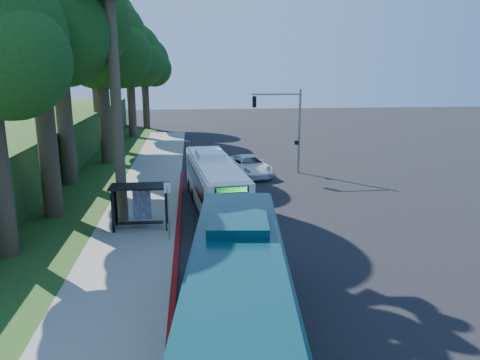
{
  "coord_description": "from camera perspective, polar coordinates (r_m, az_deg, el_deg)",
  "views": [
    {
      "loc": [
        -4.11,
        -27.96,
        8.9
      ],
      "look_at": [
        -1.1,
        1.0,
        1.72
      ],
      "focal_mm": 35.0,
      "sensor_mm": 36.0,
      "label": 1
    }
  ],
  "objects": [
    {
      "name": "tree_4",
      "position": [
        60.39,
        -13.28,
        14.28
      ],
      "size": [
        8.4,
        8.0,
        14.14
      ],
      "color": "#382B1E",
      "rests_on": "ground"
    },
    {
      "name": "white_bus",
      "position": [
        29.29,
        -3.11,
        -0.46
      ],
      "size": [
        3.59,
        11.7,
        3.43
      ],
      "rotation": [
        0.0,
        0.0,
        0.1
      ],
      "color": "white",
      "rests_on": "ground"
    },
    {
      "name": "traffic_signal_pole",
      "position": [
        39.03,
        5.82,
        7.19
      ],
      "size": [
        4.1,
        0.3,
        7.0
      ],
      "color": "gray",
      "rests_on": "ground"
    },
    {
      "name": "pickup",
      "position": [
        38.7,
        1.15,
        1.77
      ],
      "size": [
        3.75,
        6.23,
        1.62
      ],
      "primitive_type": "imported",
      "rotation": [
        0.0,
        0.0,
        0.19
      ],
      "color": "white",
      "rests_on": "ground"
    },
    {
      "name": "tree_0",
      "position": [
        29.24,
        -23.5,
        17.27
      ],
      "size": [
        8.4,
        8.0,
        15.7
      ],
      "color": "#382B1E",
      "rests_on": "ground"
    },
    {
      "name": "red_curb",
      "position": [
        25.56,
        -7.61,
        -6.51
      ],
      "size": [
        0.25,
        30.0,
        0.13
      ],
      "primitive_type": "cube",
      "color": "maroon",
      "rests_on": "ground"
    },
    {
      "name": "bus_shelter",
      "position": [
        26.28,
        -12.59,
        -2.16
      ],
      "size": [
        3.2,
        1.51,
        2.55
      ],
      "color": "black",
      "rests_on": "ground"
    },
    {
      "name": "teal_bus",
      "position": [
        14.61,
        -0.26,
        -14.62
      ],
      "size": [
        4.15,
        13.53,
        3.97
      ],
      "rotation": [
        0.0,
        0.0,
        -0.1
      ],
      "color": "#0A3239",
      "rests_on": "ground"
    },
    {
      "name": "ground",
      "position": [
        29.63,
        2.32,
        -3.65
      ],
      "size": [
        140.0,
        140.0,
        0.0
      ],
      "primitive_type": "plane",
      "color": "black",
      "rests_on": "ground"
    },
    {
      "name": "tree_2",
      "position": [
        44.66,
        -16.57,
        15.32
      ],
      "size": [
        8.82,
        8.4,
        15.12
      ],
      "color": "#382B1E",
      "rests_on": "ground"
    },
    {
      "name": "sidewalk",
      "position": [
        29.5,
        -11.89,
        -3.9
      ],
      "size": [
        4.5,
        70.0,
        0.12
      ],
      "primitive_type": "cube",
      "color": "gray",
      "rests_on": "ground"
    },
    {
      "name": "tree_5",
      "position": [
        68.24,
        -11.56,
        13.63
      ],
      "size": [
        7.35,
        7.0,
        12.86
      ],
      "color": "#382B1E",
      "rests_on": "ground"
    },
    {
      "name": "tree_1",
      "position": [
        37.31,
        -21.47,
        18.83
      ],
      "size": [
        10.5,
        10.0,
        18.26
      ],
      "color": "#382B1E",
      "rests_on": "ground"
    },
    {
      "name": "grass_verge",
      "position": [
        35.28,
        -20.33,
        -1.6
      ],
      "size": [
        8.0,
        70.0,
        0.06
      ],
      "primitive_type": "cube",
      "color": "#234719",
      "rests_on": "ground"
    },
    {
      "name": "tree_3",
      "position": [
        52.94,
        -17.29,
        16.59
      ],
      "size": [
        10.08,
        9.6,
        17.28
      ],
      "color": "#382B1E",
      "rests_on": "ground"
    },
    {
      "name": "stop_sign_pole",
      "position": [
        23.99,
        -8.78,
        -2.83
      ],
      "size": [
        0.35,
        0.06,
        3.17
      ],
      "color": "gray",
      "rests_on": "ground"
    }
  ]
}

